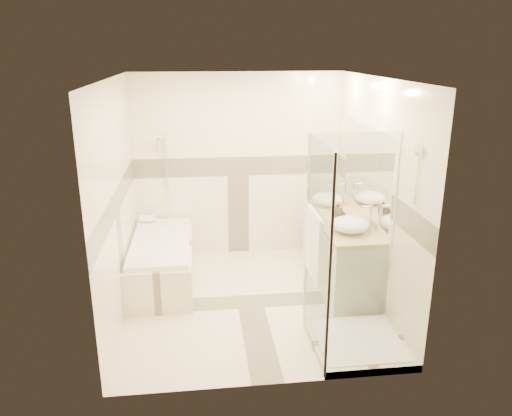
{
  "coord_description": "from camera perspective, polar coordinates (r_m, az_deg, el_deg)",
  "views": [
    {
      "loc": [
        -0.54,
        -5.12,
        2.79
      ],
      "look_at": [
        0.1,
        0.25,
        1.05
      ],
      "focal_mm": 35.0,
      "sensor_mm": 36.0,
      "label": 1
    }
  ],
  "objects": [
    {
      "name": "vessel_sink_far",
      "position": [
        5.59,
        10.72,
        -1.85
      ],
      "size": [
        0.42,
        0.42,
        0.17
      ],
      "primitive_type": "ellipsoid",
      "color": "white",
      "rests_on": "vanity"
    },
    {
      "name": "faucet_near",
      "position": [
        6.53,
        10.03,
        1.83
      ],
      "size": [
        0.12,
        0.03,
        0.29
      ],
      "color": "silver",
      "rests_on": "vanity"
    },
    {
      "name": "folded_towels",
      "position": [
        6.59,
        7.97,
        0.93
      ],
      "size": [
        0.19,
        0.29,
        0.09
      ],
      "primitive_type": "cube",
      "rotation": [
        0.0,
        0.0,
        -0.13
      ],
      "color": "white",
      "rests_on": "vanity"
    },
    {
      "name": "rolled_towel",
      "position": [
        6.83,
        -12.28,
        -1.21
      ],
      "size": [
        0.21,
        0.1,
        0.1
      ],
      "primitive_type": "cylinder",
      "rotation": [
        0.0,
        1.57,
        0.0
      ],
      "color": "white",
      "rests_on": "bathtub"
    },
    {
      "name": "vessel_sink_near",
      "position": [
        6.5,
        8.16,
        1.03
      ],
      "size": [
        0.4,
        0.4,
        0.16
      ],
      "primitive_type": "ellipsoid",
      "color": "white",
      "rests_on": "vanity"
    },
    {
      "name": "room",
      "position": [
        5.39,
        -0.18,
        1.32
      ],
      "size": [
        2.82,
        3.02,
        2.52
      ],
      "color": "beige",
      "rests_on": "ground"
    },
    {
      "name": "amenity_bottle_b",
      "position": [
        6.06,
        9.3,
        -0.24
      ],
      "size": [
        0.13,
        0.13,
        0.17
      ],
      "primitive_type": "imported",
      "rotation": [
        0.0,
        0.0,
        -0.03
      ],
      "color": "black",
      "rests_on": "vanity"
    },
    {
      "name": "amenity_bottle_a",
      "position": [
        5.9,
        9.75,
        -0.75
      ],
      "size": [
        0.08,
        0.08,
        0.17
      ],
      "primitive_type": "imported",
      "rotation": [
        0.0,
        0.0,
        -0.1
      ],
      "color": "black",
      "rests_on": "vanity"
    },
    {
      "name": "shower_enclosure",
      "position": [
        4.93,
        10.34,
        -10.09
      ],
      "size": [
        0.96,
        0.93,
        2.04
      ],
      "color": "beige",
      "rests_on": "ground"
    },
    {
      "name": "bathtub",
      "position": [
        6.3,
        -10.71,
        -5.71
      ],
      "size": [
        0.75,
        1.7,
        0.56
      ],
      "color": "beige",
      "rests_on": "ground"
    },
    {
      "name": "faucet_far",
      "position": [
        5.63,
        12.86,
        -0.87
      ],
      "size": [
        0.12,
        0.03,
        0.3
      ],
      "color": "silver",
      "rests_on": "vanity"
    },
    {
      "name": "vanity",
      "position": [
        6.14,
        9.53,
        -5.06
      ],
      "size": [
        0.58,
        1.62,
        0.85
      ],
      "color": "white",
      "rests_on": "ground"
    }
  ]
}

